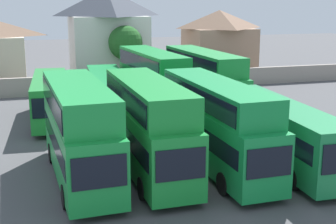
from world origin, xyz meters
The scene contains 13 objects.
ground centered at (0.00, 18.00, 0.00)m, with size 140.00×140.00×0.00m, color #4C4C4F.
depot_boundary_wall centered at (0.00, 23.17, 0.90)m, with size 56.00×0.50×1.80m, color gray.
bus_1 centered at (-5.38, 0.39, 2.77)m, with size 2.98×10.50×4.92m.
bus_2 centered at (-1.86, 0.23, 2.76)m, with size 2.72×10.25×4.91m.
bus_3 centered at (1.82, 0.05, 2.67)m, with size 2.76×11.18×4.72m.
bus_4 centered at (5.51, -0.19, 1.94)m, with size 2.85×12.02×3.39m.
bus_5 centered at (-6.19, 13.06, 1.88)m, with size 3.06×10.65×3.28m.
bus_6 centered at (-1.84, 13.12, 1.95)m, with size 3.20×10.70×3.41m.
bus_7 centered at (1.71, 13.05, 2.81)m, with size 3.30×11.04×4.99m.
bus_8 centered at (5.93, 12.97, 2.75)m, with size 3.16×11.63×4.88m.
house_terrace_centre centered at (1.05, 30.20, 5.14)m, with size 8.36×8.22×10.08m.
house_terrace_right centered at (13.86, 29.17, 3.92)m, with size 7.47×7.03×7.70m.
tree_left_of_lot centered at (2.11, 25.67, 4.53)m, with size 3.53×3.53×6.33m.
Camera 1 is at (-7.62, -22.95, 9.00)m, focal length 51.27 mm.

